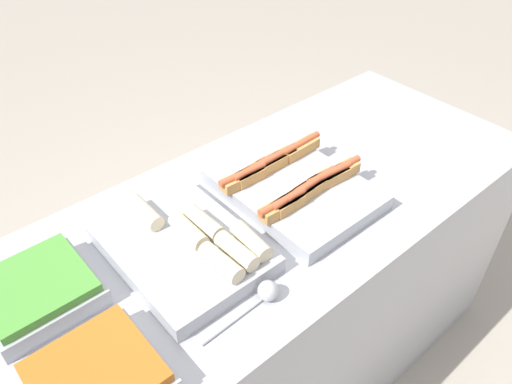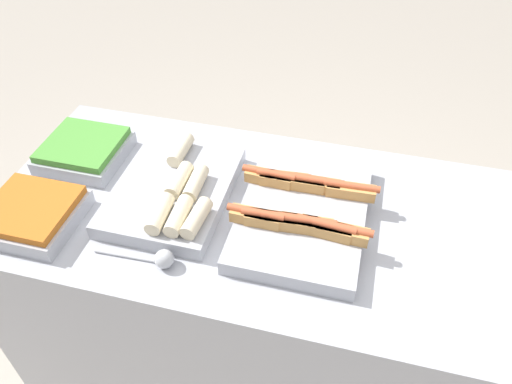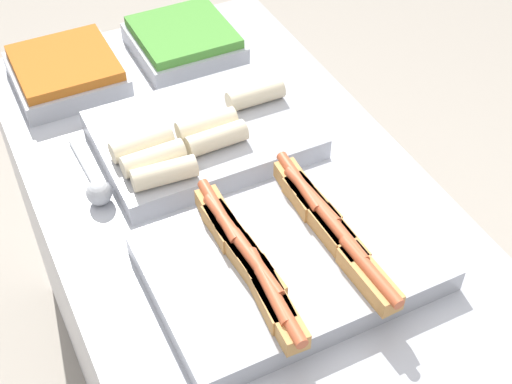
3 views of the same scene
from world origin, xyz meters
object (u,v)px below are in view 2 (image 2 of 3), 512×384
(serving_spoon_near, at_px, (160,259))
(tray_side_back, at_px, (84,150))
(tray_hotdogs, at_px, (302,211))
(tray_wraps, at_px, (175,191))
(tray_side_front, at_px, (32,214))

(serving_spoon_near, bearing_deg, tray_side_back, 139.24)
(tray_hotdogs, relative_size, tray_side_back, 1.98)
(tray_wraps, bearing_deg, serving_spoon_near, -77.66)
(tray_hotdogs, relative_size, tray_wraps, 1.13)
(serving_spoon_near, bearing_deg, tray_side_front, 172.65)
(tray_hotdogs, relative_size, serving_spoon_near, 2.20)
(tray_hotdogs, distance_m, tray_side_back, 0.78)
(tray_hotdogs, bearing_deg, tray_side_front, -164.81)
(tray_wraps, xyz_separation_m, tray_side_back, (-0.37, 0.11, 0.00))
(tray_side_back, height_order, serving_spoon_near, tray_side_back)
(tray_side_back, xyz_separation_m, serving_spoon_near, (0.43, -0.37, -0.01))
(tray_side_front, bearing_deg, serving_spoon_near, -7.35)
(tray_wraps, relative_size, tray_side_back, 1.75)
(tray_side_front, bearing_deg, tray_wraps, 28.71)
(tray_hotdogs, bearing_deg, tray_side_back, 172.36)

